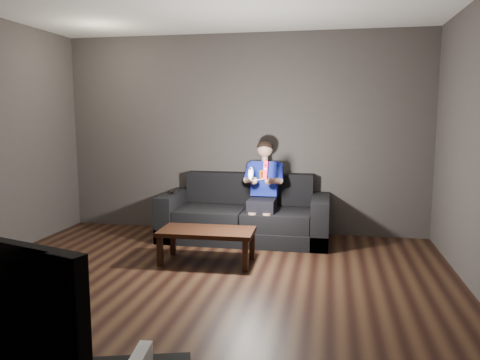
# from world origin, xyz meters

# --- Properties ---
(floor) EXTENTS (5.00, 5.00, 0.00)m
(floor) POSITION_xyz_m (0.00, 0.00, 0.00)
(floor) COLOR black
(floor) RESTS_ON ground
(back_wall) EXTENTS (5.00, 0.04, 2.70)m
(back_wall) POSITION_xyz_m (0.00, 2.50, 1.35)
(back_wall) COLOR #403A38
(back_wall) RESTS_ON ground
(sofa) EXTENTS (2.15, 0.93, 0.83)m
(sofa) POSITION_xyz_m (0.12, 2.06, 0.27)
(sofa) COLOR black
(sofa) RESTS_ON floor
(child) EXTENTS (0.50, 0.62, 1.24)m
(child) POSITION_xyz_m (0.36, 2.01, 0.74)
(child) COLOR black
(child) RESTS_ON sofa
(wii_remote_red) EXTENTS (0.06, 0.09, 0.22)m
(wii_remote_red) POSITION_xyz_m (0.46, 1.54, 0.98)
(wii_remote_red) COLOR red
(wii_remote_red) RESTS_ON child
(nunchuk_white) EXTENTS (0.07, 0.10, 0.16)m
(nunchuk_white) POSITION_xyz_m (0.28, 1.54, 0.93)
(nunchuk_white) COLOR white
(nunchuk_white) RESTS_ON child
(wii_remote_black) EXTENTS (0.08, 0.17, 0.03)m
(wii_remote_black) POSITION_xyz_m (-0.85, 1.98, 0.60)
(wii_remote_black) COLOR black
(wii_remote_black) RESTS_ON sofa
(coffee_table) EXTENTS (1.04, 0.54, 0.37)m
(coffee_table) POSITION_xyz_m (-0.11, 1.00, 0.32)
(coffee_table) COLOR black
(coffee_table) RESTS_ON floor
(tv) EXTENTS (1.14, 0.49, 0.66)m
(tv) POSITION_xyz_m (-0.06, -2.27, 0.85)
(tv) COLOR black
(tv) RESTS_ON media_console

